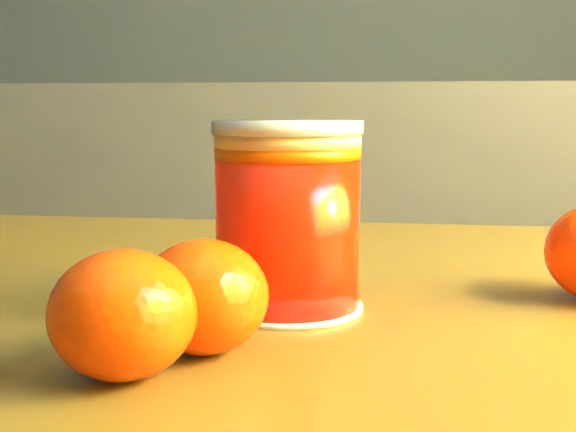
# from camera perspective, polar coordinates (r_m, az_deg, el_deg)

# --- Properties ---
(kitchen_counter) EXTENTS (3.15, 0.60, 0.90)m
(kitchen_counter) POSITION_cam_1_polar(r_m,az_deg,el_deg) (2.02, -13.94, -3.93)
(kitchen_counter) COLOR #515156
(kitchen_counter) RESTS_ON ground
(juice_glass) EXTENTS (0.09, 0.09, 0.11)m
(juice_glass) POSITION_cam_1_polar(r_m,az_deg,el_deg) (0.47, -0.02, -0.14)
(juice_glass) COLOR red
(juice_glass) RESTS_ON table
(orange_front) EXTENTS (0.09, 0.09, 0.06)m
(orange_front) POSITION_cam_1_polar(r_m,az_deg,el_deg) (0.40, -6.01, -5.71)
(orange_front) COLOR #FF3E05
(orange_front) RESTS_ON table
(orange_extra) EXTENTS (0.08, 0.08, 0.06)m
(orange_extra) POSITION_cam_1_polar(r_m,az_deg,el_deg) (0.37, -11.67, -6.87)
(orange_extra) COLOR #FF3E05
(orange_extra) RESTS_ON table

